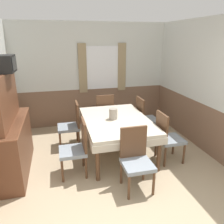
% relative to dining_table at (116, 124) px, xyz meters
% --- Properties ---
extents(wall_back, '(4.27, 0.09, 2.60)m').
position_rel_dining_table_xyz_m(wall_back, '(-0.16, 1.76, 0.69)').
color(wall_back, silver).
rests_on(wall_back, ground_plane).
extents(wall_right, '(0.05, 4.09, 2.60)m').
position_rel_dining_table_xyz_m(wall_right, '(1.79, -0.11, 0.68)').
color(wall_right, silver).
rests_on(wall_right, ground_plane).
extents(dining_table, '(1.26, 1.82, 0.72)m').
position_rel_dining_table_xyz_m(dining_table, '(0.00, 0.00, 0.00)').
color(dining_table, beige).
rests_on(dining_table, ground_plane).
extents(chair_right_near, '(0.44, 0.44, 0.96)m').
position_rel_dining_table_xyz_m(chair_right_near, '(0.82, -0.53, -0.12)').
color(chair_right_near, brown).
rests_on(chair_right_near, ground_plane).
extents(chair_right_far, '(0.44, 0.44, 0.96)m').
position_rel_dining_table_xyz_m(chair_right_far, '(0.82, 0.53, -0.12)').
color(chair_right_far, brown).
rests_on(chair_right_far, ground_plane).
extents(chair_left_far, '(0.44, 0.44, 0.96)m').
position_rel_dining_table_xyz_m(chair_left_far, '(-0.82, 0.53, -0.12)').
color(chair_left_far, brown).
rests_on(chair_left_far, ground_plane).
extents(chair_left_near, '(0.44, 0.44, 0.96)m').
position_rel_dining_table_xyz_m(chair_left_near, '(-0.82, -0.53, -0.12)').
color(chair_left_near, brown).
rests_on(chair_left_near, ground_plane).
extents(chair_head_window, '(0.44, 0.44, 0.96)m').
position_rel_dining_table_xyz_m(chair_head_window, '(-0.00, 1.11, -0.12)').
color(chair_head_window, brown).
rests_on(chair_head_window, ground_plane).
extents(chair_head_near, '(0.44, 0.44, 0.96)m').
position_rel_dining_table_xyz_m(chair_head_near, '(-0.00, -1.11, -0.12)').
color(chair_head_near, brown).
rests_on(chair_head_near, ground_plane).
extents(sideboard, '(0.46, 1.52, 1.70)m').
position_rel_dining_table_xyz_m(sideboard, '(-1.88, -0.19, 0.09)').
color(sideboard, brown).
rests_on(sideboard, ground_plane).
extents(tv, '(0.29, 0.46, 0.26)m').
position_rel_dining_table_xyz_m(tv, '(-1.83, -0.06, 1.21)').
color(tv, black).
rests_on(tv, sideboard).
extents(vase, '(0.16, 0.16, 0.21)m').
position_rel_dining_table_xyz_m(vase, '(-0.06, 0.02, 0.20)').
color(vase, '#A39989').
rests_on(vase, dining_table).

